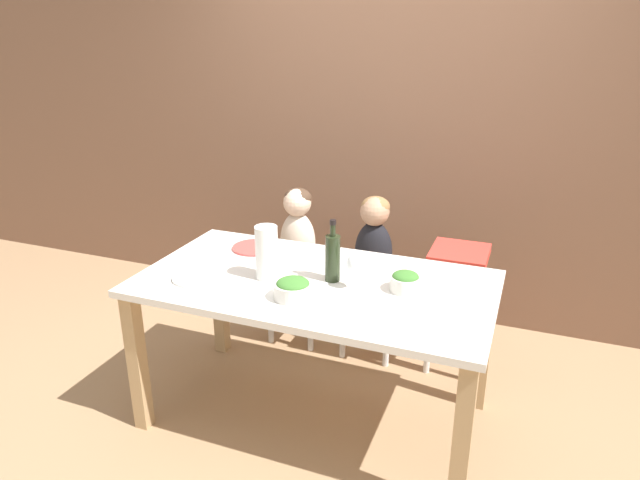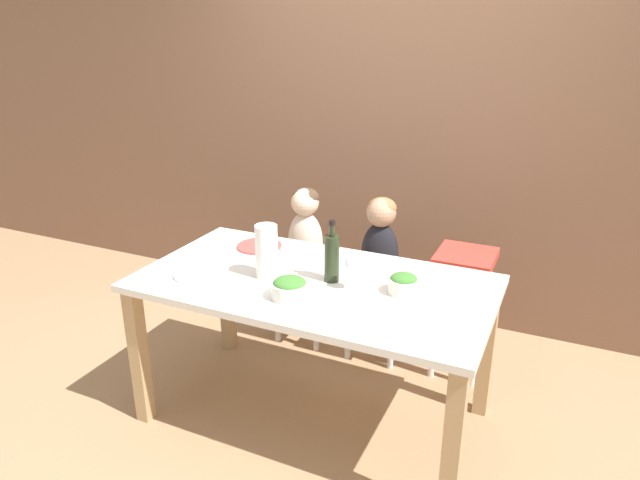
% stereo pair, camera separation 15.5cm
% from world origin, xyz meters
% --- Properties ---
extents(ground_plane, '(14.00, 14.00, 0.00)m').
position_xyz_m(ground_plane, '(0.00, 0.00, 0.00)').
color(ground_plane, '#9E7A56').
extents(wall_back, '(10.00, 0.06, 2.70)m').
position_xyz_m(wall_back, '(0.00, 1.36, 1.35)').
color(wall_back, brown).
rests_on(wall_back, ground_plane).
extents(dining_table, '(1.67, 0.89, 0.77)m').
position_xyz_m(dining_table, '(0.00, 0.00, 0.67)').
color(dining_table, white).
rests_on(dining_table, ground_plane).
extents(chair_far_left, '(0.36, 0.39, 0.47)m').
position_xyz_m(chair_far_left, '(-0.40, 0.71, 0.39)').
color(chair_far_left, silver).
rests_on(chair_far_left, ground_plane).
extents(chair_far_center, '(0.36, 0.39, 0.47)m').
position_xyz_m(chair_far_center, '(0.08, 0.71, 0.39)').
color(chair_far_center, silver).
rests_on(chair_far_center, ground_plane).
extents(chair_right_highchair, '(0.31, 0.33, 0.74)m').
position_xyz_m(chair_right_highchair, '(0.57, 0.71, 0.56)').
color(chair_right_highchair, silver).
rests_on(chair_right_highchair, ground_plane).
extents(person_child_left, '(0.22, 0.18, 0.52)m').
position_xyz_m(person_child_left, '(-0.40, 0.72, 0.75)').
color(person_child_left, beige).
rests_on(person_child_left, chair_far_left).
extents(person_child_center, '(0.22, 0.18, 0.52)m').
position_xyz_m(person_child_center, '(0.08, 0.72, 0.75)').
color(person_child_center, black).
rests_on(person_child_center, chair_far_center).
extents(wine_bottle, '(0.07, 0.07, 0.30)m').
position_xyz_m(wine_bottle, '(0.08, 0.03, 0.89)').
color(wine_bottle, '#232D19').
rests_on(wine_bottle, dining_table).
extents(paper_towel_roll, '(0.11, 0.11, 0.26)m').
position_xyz_m(paper_towel_roll, '(-0.22, -0.05, 0.90)').
color(paper_towel_roll, white).
rests_on(paper_towel_roll, dining_table).
extents(wine_glass_near, '(0.07, 0.07, 0.17)m').
position_xyz_m(wine_glass_near, '(0.20, -0.02, 0.89)').
color(wine_glass_near, white).
rests_on(wine_glass_near, dining_table).
extents(salad_bowl_large, '(0.17, 0.17, 0.09)m').
position_xyz_m(salad_bowl_large, '(-0.02, -0.21, 0.81)').
color(salad_bowl_large, silver).
rests_on(salad_bowl_large, dining_table).
extents(salad_bowl_small, '(0.14, 0.14, 0.09)m').
position_xyz_m(salad_bowl_small, '(0.42, 0.05, 0.81)').
color(salad_bowl_small, silver).
rests_on(salad_bowl_small, dining_table).
extents(dinner_plate_front_left, '(0.24, 0.24, 0.01)m').
position_xyz_m(dinner_plate_front_left, '(-0.53, -0.18, 0.77)').
color(dinner_plate_front_left, silver).
rests_on(dinner_plate_front_left, dining_table).
extents(dinner_plate_back_left, '(0.24, 0.24, 0.01)m').
position_xyz_m(dinner_plate_back_left, '(-0.45, 0.26, 0.77)').
color(dinner_plate_back_left, '#D14C47').
rests_on(dinner_plate_back_left, dining_table).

